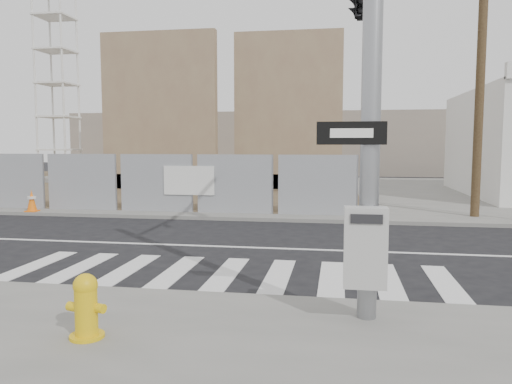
% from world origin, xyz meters
% --- Properties ---
extents(ground, '(100.00, 100.00, 0.00)m').
position_xyz_m(ground, '(0.00, 0.00, 0.00)').
color(ground, black).
rests_on(ground, ground).
extents(sidewalk_far, '(50.00, 20.00, 0.12)m').
position_xyz_m(sidewalk_far, '(0.00, 14.00, 0.06)').
color(sidewalk_far, slate).
rests_on(sidewalk_far, ground).
extents(signal_pole, '(0.96, 5.87, 7.00)m').
position_xyz_m(signal_pole, '(2.49, -2.05, 4.78)').
color(signal_pole, gray).
rests_on(signal_pole, sidewalk_near).
extents(chain_link_fence, '(24.60, 0.04, 2.00)m').
position_xyz_m(chain_link_fence, '(-10.00, 5.00, 1.12)').
color(chain_link_fence, gray).
rests_on(chain_link_fence, sidewalk_far).
extents(concrete_wall_left, '(6.00, 1.30, 8.00)m').
position_xyz_m(concrete_wall_left, '(-7.00, 13.08, 3.38)').
color(concrete_wall_left, '#7A5E49').
rests_on(concrete_wall_left, sidewalk_far).
extents(concrete_wall_right, '(5.50, 1.30, 8.00)m').
position_xyz_m(concrete_wall_right, '(-0.50, 14.08, 3.38)').
color(concrete_wall_right, '#7A5E49').
rests_on(concrete_wall_right, sidewalk_far).
extents(crane_tower, '(2.60, 2.60, 18.15)m').
position_xyz_m(crane_tower, '(-15.00, 17.00, 9.02)').
color(crane_tower, slate).
rests_on(crane_tower, sidewalk_far).
extents(utility_pole_right, '(1.60, 0.28, 10.00)m').
position_xyz_m(utility_pole_right, '(6.50, 5.50, 5.20)').
color(utility_pole_right, '#4E3E24').
rests_on(utility_pole_right, sidewalk_far).
extents(fire_hydrant, '(0.52, 0.52, 0.80)m').
position_xyz_m(fire_hydrant, '(-0.91, -6.10, 0.51)').
color(fire_hydrant, '#DFB40C').
rests_on(fire_hydrant, sidewalk_near).
extents(traffic_cone_c, '(0.41, 0.41, 0.75)m').
position_xyz_m(traffic_cone_c, '(-8.49, 4.22, 0.49)').
color(traffic_cone_c, orange).
rests_on(traffic_cone_c, sidewalk_far).
extents(traffic_cone_d, '(0.42, 0.42, 0.69)m').
position_xyz_m(traffic_cone_d, '(-1.51, 5.36, 0.46)').
color(traffic_cone_d, orange).
rests_on(traffic_cone_d, sidewalk_far).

